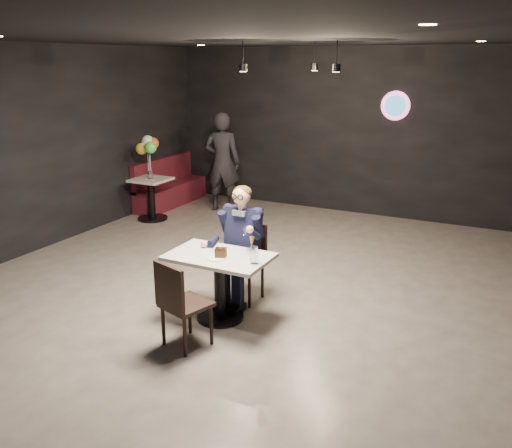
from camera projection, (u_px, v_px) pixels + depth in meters
The scene contains 17 objects.
floor at pixel (230, 301), 6.46m from camera, with size 9.00×9.00×0.00m, color gray.
wall_sign at pixel (396, 106), 9.35m from camera, with size 0.50×0.06×0.50m, color pink, non-canonical shape.
pendant_lights at pixel (299, 51), 7.33m from camera, with size 1.40×1.20×0.36m, color black.
main_table at pixel (220, 287), 5.93m from camera, with size 1.10×0.70×0.75m, color silver.
chair_far at pixel (243, 264), 6.37m from camera, with size 0.42×0.46×0.92m, color black.
chair_near at pixel (186, 303), 5.35m from camera, with size 0.42×0.46×0.92m, color black.
seated_man at pixel (243, 243), 6.30m from camera, with size 0.60×0.80×1.44m, color black.
dessert_plate at pixel (217, 258), 5.71m from camera, with size 0.21×0.21×0.01m, color white.
cake_slice at pixel (221, 253), 5.73m from camera, with size 0.12×0.10×0.08m, color black.
mint_leaf at pixel (220, 250), 5.70m from camera, with size 0.07×0.04×0.01m, color green.
sundae_glass at pixel (254, 255), 5.56m from camera, with size 0.08×0.08×0.18m, color silver.
wafer_cone at pixel (252, 242), 5.50m from camera, with size 0.06×0.06×0.11m, color tan.
booth_bench at pixel (170, 182), 10.63m from camera, with size 0.46×1.84×0.92m, color #4D101E.
side_table at pixel (152, 199), 9.67m from camera, with size 0.61×0.61×0.76m, color silver.
balloon_vase at pixel (150, 175), 9.54m from camera, with size 0.09×0.09×0.14m, color silver.
balloon_bunch at pixel (149, 153), 9.43m from camera, with size 0.38×0.38×0.62m, color gold.
passerby at pixel (222, 162), 10.11m from camera, with size 0.68×0.44×1.86m, color black.
Camera 1 is at (2.94, -5.14, 2.76)m, focal length 38.00 mm.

